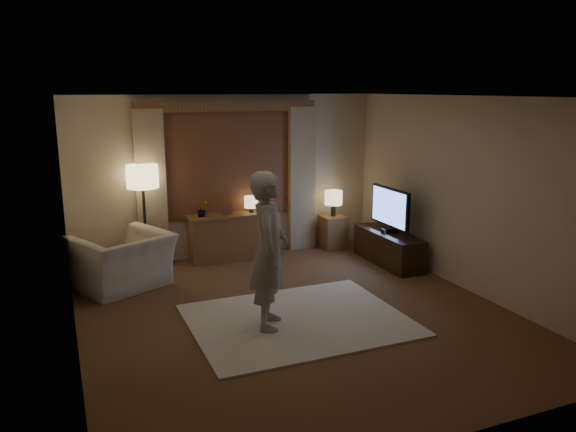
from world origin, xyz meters
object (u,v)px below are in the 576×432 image
person (269,250)px  side_table (333,232)px  sideboard (228,238)px  tv_stand (389,248)px  armchair (123,262)px

person → side_table: bearing=-15.3°
side_table → person: 3.50m
sideboard → person: size_ratio=0.67×
sideboard → tv_stand: 2.55m
side_table → person: person is taller
sideboard → tv_stand: (2.25, -1.18, -0.10)m
tv_stand → person: 3.07m
sideboard → tv_stand: sideboard is taller
side_table → tv_stand: side_table is taller
tv_stand → armchair: bearing=173.6°
armchair → tv_stand: armchair is taller
sideboard → side_table: sideboard is taller
tv_stand → person: person is taller
tv_stand → person: (-2.58, -1.53, 0.67)m
sideboard → armchair: armchair is taller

